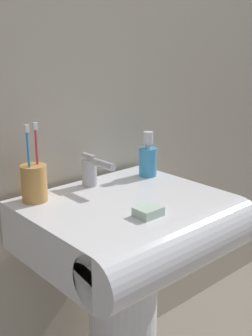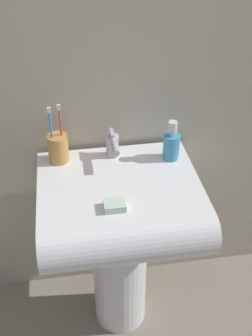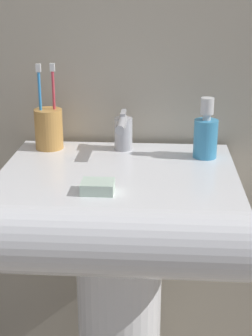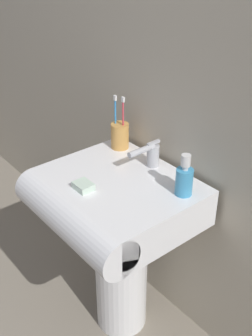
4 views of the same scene
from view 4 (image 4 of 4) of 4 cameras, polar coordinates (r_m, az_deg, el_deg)
name	(u,v)px [view 4 (image 4 of 4)]	position (r m, az deg, el deg)	size (l,w,h in m)	color
ground_plane	(122,318)	(1.98, -0.60, -19.63)	(6.00, 6.00, 0.00)	gray
wall_back	(180,32)	(1.48, 7.32, 17.79)	(5.00, 0.05, 2.40)	#B7AD99
sink_pedestal	(121,269)	(1.77, -0.65, -13.57)	(0.21, 0.21, 0.58)	white
sink_basin	(109,201)	(1.51, -2.32, -4.52)	(0.54, 0.50, 0.14)	white
faucet	(150,154)	(1.55, 3.29, 1.89)	(0.05, 0.14, 0.10)	#B7B7BC
toothbrush_cup	(120,135)	(1.69, -0.84, 4.47)	(0.07, 0.07, 0.22)	#D19347
soap_bottle	(184,179)	(1.40, 7.90, -1.53)	(0.06, 0.06, 0.15)	#3F99CC
bar_soap	(83,186)	(1.45, -5.79, -2.44)	(0.07, 0.05, 0.02)	silver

